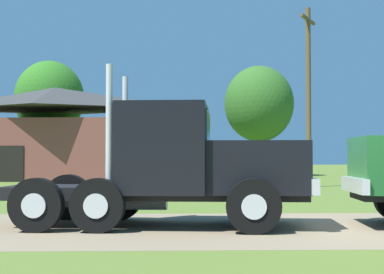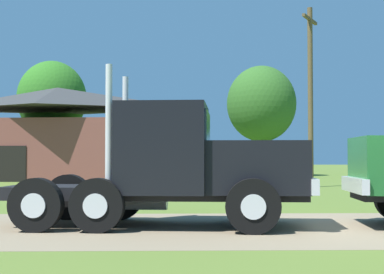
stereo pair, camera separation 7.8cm
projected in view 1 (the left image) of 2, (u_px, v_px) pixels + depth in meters
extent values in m
plane|color=#59702A|center=(347.00, 227.00, 12.35)|extent=(200.00, 200.00, 0.00)
cube|color=#87765B|center=(347.00, 227.00, 12.35)|extent=(120.00, 6.04, 0.01)
cube|color=black|center=(155.00, 192.00, 12.53)|extent=(6.66, 2.16, 0.28)
cube|color=black|center=(256.00, 167.00, 12.41)|extent=(2.32, 2.23, 1.12)
cube|color=silver|center=(308.00, 185.00, 12.33)|extent=(0.37, 2.23, 0.32)
cube|color=black|center=(165.00, 149.00, 12.55)|extent=(2.06, 2.49, 1.92)
cube|color=#2D3D4C|center=(208.00, 131.00, 12.50)|extent=(0.22, 1.93, 0.84)
cylinder|color=silver|center=(125.00, 133.00, 13.55)|extent=(0.14, 0.14, 2.69)
cylinder|color=silver|center=(109.00, 129.00, 11.71)|extent=(0.14, 0.14, 2.69)
cylinder|color=silver|center=(146.00, 199.00, 13.56)|extent=(1.04, 0.61, 0.52)
cylinder|color=black|center=(249.00, 198.00, 13.55)|extent=(1.12, 0.40, 1.10)
cylinder|color=silver|center=(249.00, 197.00, 13.71)|extent=(0.50, 0.09, 0.49)
cylinder|color=black|center=(254.00, 206.00, 11.23)|extent=(1.12, 0.40, 1.10)
cylinder|color=silver|center=(254.00, 207.00, 11.07)|extent=(0.50, 0.09, 0.49)
cylinder|color=black|center=(68.00, 197.00, 13.82)|extent=(1.12, 0.40, 1.10)
cylinder|color=silver|center=(70.00, 197.00, 13.98)|extent=(0.50, 0.09, 0.49)
cylinder|color=black|center=(36.00, 205.00, 11.50)|extent=(1.12, 0.40, 1.10)
cylinder|color=silver|center=(34.00, 206.00, 11.34)|extent=(0.50, 0.09, 0.49)
cylinder|color=black|center=(119.00, 197.00, 13.74)|extent=(1.12, 0.40, 1.10)
cylinder|color=silver|center=(121.00, 197.00, 13.90)|extent=(0.50, 0.09, 0.49)
cylinder|color=black|center=(97.00, 205.00, 11.43)|extent=(1.12, 0.40, 1.10)
cylinder|color=silver|center=(96.00, 206.00, 11.27)|extent=(0.50, 0.09, 0.49)
cube|color=silver|center=(354.00, 185.00, 12.56)|extent=(0.36, 2.15, 0.32)
cube|color=brown|center=(55.00, 150.00, 37.68)|extent=(12.88, 7.32, 3.92)
pyramid|color=#363636|center=(55.00, 98.00, 37.80)|extent=(13.52, 7.68, 1.47)
cube|color=black|center=(9.00, 164.00, 34.63)|extent=(1.80, 0.22, 2.20)
cylinder|color=brown|center=(308.00, 97.00, 28.88)|extent=(0.26, 0.26, 9.10)
cube|color=brown|center=(308.00, 20.00, 29.02)|extent=(1.21, 1.98, 0.14)
cylinder|color=#513823|center=(49.00, 152.00, 42.41)|extent=(0.44, 0.44, 3.83)
ellipsoid|color=#2E6E1F|center=(49.00, 98.00, 42.55)|extent=(5.11, 5.11, 5.62)
cylinder|color=#513823|center=(259.00, 154.00, 45.58)|extent=(0.44, 0.44, 3.56)
ellipsoid|color=#306122|center=(259.00, 104.00, 45.72)|extent=(5.53, 5.53, 6.08)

